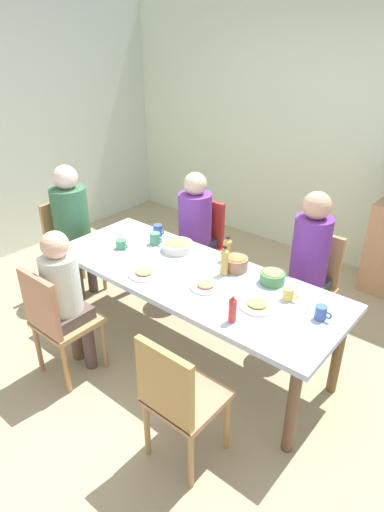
% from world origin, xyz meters
% --- Properties ---
extents(ground_plane, '(6.42, 6.42, 0.00)m').
position_xyz_m(ground_plane, '(0.00, 0.00, 0.00)').
color(ground_plane, tan).
extents(wall_back, '(5.59, 0.12, 2.60)m').
position_xyz_m(wall_back, '(0.00, 2.27, 1.30)').
color(wall_back, silver).
rests_on(wall_back, ground_plane).
extents(dining_table, '(2.27, 0.85, 0.72)m').
position_xyz_m(dining_table, '(0.00, 0.00, 0.65)').
color(dining_table, silver).
rests_on(dining_table, ground_plane).
extents(chair_0, '(0.40, 0.40, 0.90)m').
position_xyz_m(chair_0, '(-1.51, 0.00, 0.51)').
color(chair_0, '#A97653').
rests_on(chair_0, ground_plane).
extents(person_0, '(0.32, 0.32, 1.27)m').
position_xyz_m(person_0, '(-1.43, 0.00, 0.76)').
color(person_0, brown).
rests_on(person_0, ground_plane).
extents(chair_1, '(0.40, 0.40, 0.90)m').
position_xyz_m(chair_1, '(-0.57, -0.80, 0.51)').
color(chair_1, tan).
rests_on(chair_1, ground_plane).
extents(person_1, '(0.30, 0.30, 1.15)m').
position_xyz_m(person_1, '(-0.57, -0.71, 0.68)').
color(person_1, brown).
rests_on(person_1, ground_plane).
extents(chair_2, '(0.40, 0.40, 0.90)m').
position_xyz_m(chair_2, '(-0.57, 0.80, 0.51)').
color(chair_2, '#B42B23').
rests_on(chair_2, ground_plane).
extents(person_2, '(0.31, 0.31, 1.20)m').
position_xyz_m(person_2, '(-0.57, 0.71, 0.72)').
color(person_2, '#243B50').
rests_on(person_2, ground_plane).
extents(chair_3, '(0.40, 0.40, 0.90)m').
position_xyz_m(chair_3, '(0.57, 0.80, 0.51)').
color(chair_3, '#B7814F').
rests_on(chair_3, ground_plane).
extents(person_3, '(0.30, 0.30, 1.29)m').
position_xyz_m(person_3, '(0.57, 0.71, 0.76)').
color(person_3, '#47393F').
rests_on(person_3, ground_plane).
extents(chair_4, '(0.40, 0.40, 0.90)m').
position_xyz_m(chair_4, '(0.57, -0.80, 0.51)').
color(chair_4, '#B27856').
rests_on(chair_4, ground_plane).
extents(plate_0, '(0.23, 0.23, 0.04)m').
position_xyz_m(plate_0, '(-0.26, -0.23, 0.74)').
color(plate_0, silver).
rests_on(plate_0, dining_table).
extents(plate_1, '(0.24, 0.24, 0.04)m').
position_xyz_m(plate_1, '(0.59, -0.05, 0.74)').
color(plate_1, '#E4EAC6').
rests_on(plate_1, dining_table).
extents(plate_2, '(0.22, 0.22, 0.04)m').
position_xyz_m(plate_2, '(0.19, -0.08, 0.74)').
color(plate_2, white).
rests_on(plate_2, dining_table).
extents(bowl_0, '(0.25, 0.25, 0.09)m').
position_xyz_m(bowl_0, '(-0.34, 0.22, 0.76)').
color(bowl_0, beige).
rests_on(bowl_0, dining_table).
extents(bowl_1, '(0.18, 0.18, 0.12)m').
position_xyz_m(bowl_1, '(0.20, 0.26, 0.78)').
color(bowl_1, '#9E6C4E').
rests_on(bowl_1, dining_table).
extents(bowl_2, '(0.18, 0.18, 0.10)m').
position_xyz_m(bowl_2, '(0.51, 0.27, 0.77)').
color(bowl_2, '#468044').
rests_on(bowl_2, dining_table).
extents(cup_0, '(0.11, 0.08, 0.10)m').
position_xyz_m(cup_0, '(-0.65, 0.32, 0.77)').
color(cup_0, '#354F95').
rests_on(cup_0, dining_table).
extents(cup_1, '(0.11, 0.07, 0.09)m').
position_xyz_m(cup_1, '(0.70, 0.15, 0.77)').
color(cup_1, '#E0BF54').
rests_on(cup_1, dining_table).
extents(cup_2, '(0.12, 0.08, 0.07)m').
position_xyz_m(cup_2, '(-0.71, -0.05, 0.76)').
color(cup_2, '#40925D').
rests_on(cup_2, dining_table).
extents(cup_3, '(0.11, 0.07, 0.09)m').
position_xyz_m(cup_3, '(0.96, 0.09, 0.77)').
color(cup_3, '#3C5FA5').
rests_on(cup_3, dining_table).
extents(cup_4, '(0.12, 0.09, 0.10)m').
position_xyz_m(cup_4, '(-0.55, 0.19, 0.77)').
color(cup_4, '#4E8F69').
rests_on(cup_4, dining_table).
extents(bottle_0, '(0.05, 0.05, 0.19)m').
position_xyz_m(bottle_0, '(0.55, -0.28, 0.81)').
color(bottle_0, red).
rests_on(bottle_0, dining_table).
extents(bottle_1, '(0.06, 0.06, 0.23)m').
position_xyz_m(bottle_1, '(0.18, 0.15, 0.83)').
color(bottle_1, gold).
rests_on(bottle_1, dining_table).
extents(bottle_2, '(0.06, 0.06, 0.20)m').
position_xyz_m(bottle_2, '(0.07, 0.34, 0.81)').
color(bottle_2, tan).
rests_on(bottle_2, dining_table).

